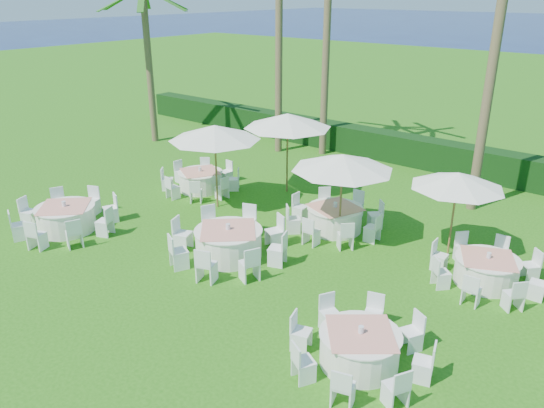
{
  "coord_description": "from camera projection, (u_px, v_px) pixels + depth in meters",
  "views": [
    {
      "loc": [
        8.26,
        -8.75,
        7.01
      ],
      "look_at": [
        -0.57,
        2.16,
        1.3
      ],
      "focal_mm": 35.0,
      "sensor_mm": 36.0,
      "label": 1
    }
  ],
  "objects": [
    {
      "name": "ground",
      "position": [
        237.0,
        280.0,
        13.76
      ],
      "size": [
        120.0,
        120.0,
        0.0
      ],
      "primitive_type": "plane",
      "color": "#206010",
      "rests_on": "ground"
    },
    {
      "name": "palm_f",
      "position": [
        148.0,
        59.0,
        24.88
      ],
      "size": [
        4.29,
        4.35,
        7.09
      ],
      "color": "brown",
      "rests_on": "ground"
    },
    {
      "name": "umbrella_c",
      "position": [
        288.0,
        121.0,
        18.76
      ],
      "size": [
        3.15,
        3.15,
        2.94
      ],
      "color": "brown",
      "rests_on": "ground"
    },
    {
      "name": "banquet_table_d",
      "position": [
        201.0,
        180.0,
        19.79
      ],
      "size": [
        2.9,
        2.9,
        0.89
      ],
      "color": "white",
      "rests_on": "ground"
    },
    {
      "name": "umbrella_a",
      "position": [
        215.0,
        133.0,
        17.4
      ],
      "size": [
        3.06,
        3.06,
        2.88
      ],
      "color": "brown",
      "rests_on": "ground"
    },
    {
      "name": "hedge",
      "position": [
        430.0,
        154.0,
        22.17
      ],
      "size": [
        34.0,
        1.0,
        1.2
      ],
      "primitive_type": "cube",
      "color": "black",
      "rests_on": "ground"
    },
    {
      "name": "palm_b",
      "position": [
        327.0,
        31.0,
        22.32
      ],
      "size": [
        4.4,
        4.14,
        9.8
      ],
      "color": "brown",
      "rests_on": "ground"
    },
    {
      "name": "banquet_table_c",
      "position": [
        360.0,
        347.0,
        10.56
      ],
      "size": [
        2.85,
        2.85,
        0.88
      ],
      "color": "white",
      "rests_on": "ground"
    },
    {
      "name": "banquet_table_e",
      "position": [
        335.0,
        218.0,
        16.48
      ],
      "size": [
        3.03,
        3.03,
        0.92
      ],
      "color": "white",
      "rests_on": "ground"
    },
    {
      "name": "umbrella_b",
      "position": [
        343.0,
        162.0,
        15.08
      ],
      "size": [
        2.96,
        2.96,
        2.66
      ],
      "color": "brown",
      "rests_on": "ground"
    },
    {
      "name": "banquet_table_a",
      "position": [
        66.0,
        217.0,
        16.47
      ],
      "size": [
        3.07,
        3.07,
        0.96
      ],
      "color": "white",
      "rests_on": "ground"
    },
    {
      "name": "banquet_table_b",
      "position": [
        229.0,
        242.0,
        14.81
      ],
      "size": [
        3.27,
        3.27,
        1.0
      ],
      "color": "white",
      "rests_on": "ground"
    },
    {
      "name": "palm_a",
      "position": [
        279.0,
        23.0,
        22.59
      ],
      "size": [
        4.38,
        4.23,
        10.39
      ],
      "color": "brown",
      "rests_on": "ground"
    },
    {
      "name": "umbrella_d",
      "position": [
        458.0,
        180.0,
        14.2
      ],
      "size": [
        2.53,
        2.53,
        2.47
      ],
      "color": "brown",
      "rests_on": "ground"
    },
    {
      "name": "banquet_table_f",
      "position": [
        486.0,
        270.0,
        13.48
      ],
      "size": [
        2.82,
        2.82,
        0.87
      ],
      "color": "white",
      "rests_on": "ground"
    }
  ]
}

